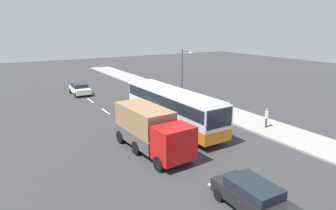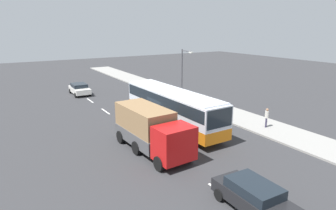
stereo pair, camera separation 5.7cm
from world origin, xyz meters
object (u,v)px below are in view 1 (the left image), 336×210
Objects in this scene: cargo_truck at (151,129)px; street_lamp at (183,72)px; car_white_minivan at (80,89)px; pedestrian_near_curb at (267,116)px; coach_bus at (172,104)px; car_black_sedan at (255,197)px.

street_lamp is (-9.87, 9.43, 2.06)m from cargo_truck.
cargo_truck is at bearing -0.96° from car_white_minivan.
street_lamp is (-10.94, -1.38, 2.60)m from pedestrian_near_curb.
coach_bus is 8.39m from street_lamp.
street_lamp reaches higher than coach_bus.
coach_bus is at bearing -40.76° from street_lamp.
coach_bus is 7.23× the size of pedestrian_near_curb.
cargo_truck is 9.05m from car_black_sedan.
coach_bus is 13.07m from car_black_sedan.
car_black_sedan is (8.97, 0.86, -0.87)m from cargo_truck.
coach_bus is 1.66× the size of cargo_truck.
street_lamp is (-18.84, 8.57, 2.93)m from car_black_sedan.
coach_bus is 2.02× the size of street_lamp.
car_white_minivan is at bearing -169.30° from coach_bus.
cargo_truck reaches higher than pedestrian_near_curb.
pedestrian_near_curb is (-7.89, 9.95, 0.34)m from car_black_sedan.
street_lamp reaches higher than pedestrian_near_curb.
coach_bus is at bearing 167.23° from car_black_sedan.
street_lamp is (10.98, 8.94, 2.96)m from car_white_minivan.
car_black_sedan is (29.81, 0.37, 0.02)m from car_white_minivan.
car_white_minivan is at bearing -140.85° from street_lamp.
car_white_minivan is (-20.85, 0.49, -0.90)m from cargo_truck.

